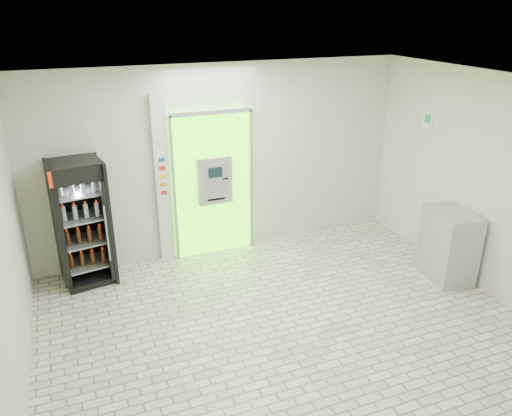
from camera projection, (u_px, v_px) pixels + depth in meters
ground at (287, 329)px, 6.28m from camera, size 6.00×6.00×0.00m
room_shell at (291, 192)px, 5.58m from camera, size 6.00×6.00×6.00m
atm_assembly at (213, 183)px, 7.84m from camera, size 1.30×0.24×2.33m
pillar at (163, 181)px, 7.56m from camera, size 0.22×0.11×2.60m
beverage_cooler at (82, 225)px, 7.08m from camera, size 0.78×0.74×1.83m
steel_cabinet at (449, 245)px, 7.27m from camera, size 0.65×0.86×1.06m
exit_sign at (428, 120)px, 7.69m from camera, size 0.02×0.22×0.26m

